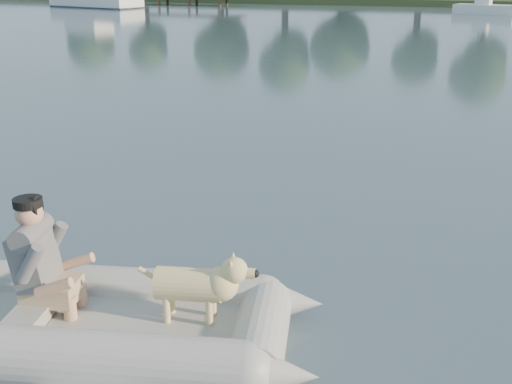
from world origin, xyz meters
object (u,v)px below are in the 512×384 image
at_px(motorboat, 486,2).
at_px(dinghy, 114,280).
at_px(man, 36,254).
at_px(dog, 189,290).

bearing_deg(motorboat, dinghy, -78.33).
relative_size(dinghy, man, 4.33).
bearing_deg(dog, man, 180.00).
xyz_separation_m(dinghy, man, (-0.74, -0.09, 0.19)).
bearing_deg(dinghy, man, 175.76).
bearing_deg(man, dog, 0.00).
bearing_deg(dog, motorboat, 75.13).
bearing_deg(dog, dinghy, -175.43).
bearing_deg(dinghy, dog, 4.57).
distance_m(dinghy, dog, 0.69).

